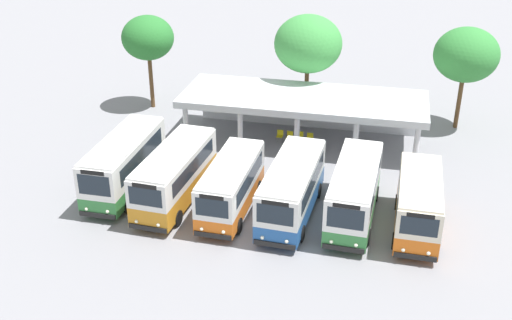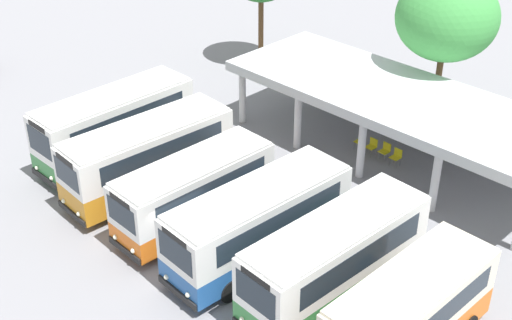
{
  "view_description": "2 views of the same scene",
  "coord_description": "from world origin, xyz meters",
  "px_view_note": "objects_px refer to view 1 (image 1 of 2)",
  "views": [
    {
      "loc": [
        5.89,
        -27.32,
        18.18
      ],
      "look_at": [
        -1.61,
        5.85,
        1.26
      ],
      "focal_mm": 43.08,
      "sensor_mm": 36.0,
      "label": 1
    },
    {
      "loc": [
        16.37,
        -13.25,
        17.09
      ],
      "look_at": [
        -2.29,
        5.42,
        1.48
      ],
      "focal_mm": 49.19,
      "sensor_mm": 36.0,
      "label": 2
    }
  ],
  "objects_px": {
    "city_bus_second_in_row": "(175,174)",
    "waiting_chair_fourth_seat": "(310,138)",
    "city_bus_fifth_blue": "(354,191)",
    "city_bus_far_end_green": "(418,203)",
    "waiting_chair_middle_seat": "(300,136)",
    "city_bus_nearest_orange": "(124,162)",
    "city_bus_fourth_amber": "(292,188)",
    "city_bus_middle_cream": "(231,185)",
    "waiting_chair_end_by_column": "(280,135)",
    "waiting_chair_second_from_end": "(290,136)"
  },
  "relations": [
    {
      "from": "city_bus_second_in_row",
      "to": "waiting_chair_fourth_seat",
      "type": "xyz_separation_m",
      "value": [
        6.46,
        9.51,
        -1.29
      ]
    },
    {
      "from": "city_bus_second_in_row",
      "to": "city_bus_fifth_blue",
      "type": "distance_m",
      "value": 10.2
    },
    {
      "from": "city_bus_far_end_green",
      "to": "waiting_chair_fourth_seat",
      "type": "xyz_separation_m",
      "value": [
        -7.14,
        9.61,
        -1.2
      ]
    },
    {
      "from": "waiting_chair_middle_seat",
      "to": "waiting_chair_fourth_seat",
      "type": "relative_size",
      "value": 1.0
    },
    {
      "from": "city_bus_nearest_orange",
      "to": "city_bus_fourth_amber",
      "type": "distance_m",
      "value": 10.22
    },
    {
      "from": "city_bus_nearest_orange",
      "to": "city_bus_second_in_row",
      "type": "bearing_deg",
      "value": -10.98
    },
    {
      "from": "city_bus_middle_cream",
      "to": "city_bus_second_in_row",
      "type": "bearing_deg",
      "value": 175.09
    },
    {
      "from": "city_bus_fourth_amber",
      "to": "waiting_chair_end_by_column",
      "type": "distance_m",
      "value": 9.98
    },
    {
      "from": "city_bus_fourth_amber",
      "to": "waiting_chair_second_from_end",
      "type": "height_order",
      "value": "city_bus_fourth_amber"
    },
    {
      "from": "city_bus_fourth_amber",
      "to": "waiting_chair_middle_seat",
      "type": "xyz_separation_m",
      "value": [
        -1.05,
        9.63,
        -1.23
      ]
    },
    {
      "from": "waiting_chair_second_from_end",
      "to": "waiting_chair_fourth_seat",
      "type": "bearing_deg",
      "value": 0.08
    },
    {
      "from": "city_bus_far_end_green",
      "to": "city_bus_fourth_amber",
      "type": "bearing_deg",
      "value": 179.4
    },
    {
      "from": "city_bus_second_in_row",
      "to": "waiting_chair_second_from_end",
      "type": "height_order",
      "value": "city_bus_second_in_row"
    },
    {
      "from": "city_bus_second_in_row",
      "to": "waiting_chair_second_from_end",
      "type": "xyz_separation_m",
      "value": [
        5.04,
        9.51,
        -1.29
      ]
    },
    {
      "from": "waiting_chair_end_by_column",
      "to": "waiting_chair_fourth_seat",
      "type": "distance_m",
      "value": 2.13
    },
    {
      "from": "city_bus_nearest_orange",
      "to": "waiting_chair_fourth_seat",
      "type": "bearing_deg",
      "value": 41.93
    },
    {
      "from": "city_bus_far_end_green",
      "to": "city_bus_fifth_blue",
      "type": "bearing_deg",
      "value": 172.47
    },
    {
      "from": "city_bus_second_in_row",
      "to": "city_bus_far_end_green",
      "type": "relative_size",
      "value": 1.18
    },
    {
      "from": "city_bus_fourth_amber",
      "to": "waiting_chair_second_from_end",
      "type": "relative_size",
      "value": 9.18
    },
    {
      "from": "city_bus_fifth_blue",
      "to": "waiting_chair_end_by_column",
      "type": "xyz_separation_m",
      "value": [
        -5.86,
        9.21,
        -1.25
      ]
    },
    {
      "from": "city_bus_nearest_orange",
      "to": "city_bus_middle_cream",
      "type": "distance_m",
      "value": 6.86
    },
    {
      "from": "city_bus_fourth_amber",
      "to": "city_bus_far_end_green",
      "type": "distance_m",
      "value": 6.8
    },
    {
      "from": "city_bus_middle_cream",
      "to": "city_bus_fourth_amber",
      "type": "distance_m",
      "value": 3.41
    },
    {
      "from": "city_bus_far_end_green",
      "to": "waiting_chair_second_from_end",
      "type": "bearing_deg",
      "value": 131.68
    },
    {
      "from": "city_bus_middle_cream",
      "to": "waiting_chair_fourth_seat",
      "type": "distance_m",
      "value": 10.33
    },
    {
      "from": "waiting_chair_end_by_column",
      "to": "waiting_chair_fourth_seat",
      "type": "xyz_separation_m",
      "value": [
        2.13,
        -0.05,
        0.0
      ]
    },
    {
      "from": "waiting_chair_middle_seat",
      "to": "waiting_chair_fourth_seat",
      "type": "bearing_deg",
      "value": -7.55
    },
    {
      "from": "city_bus_nearest_orange",
      "to": "city_bus_far_end_green",
      "type": "relative_size",
      "value": 1.17
    },
    {
      "from": "city_bus_nearest_orange",
      "to": "city_bus_second_in_row",
      "type": "xyz_separation_m",
      "value": [
        3.4,
        -0.66,
        -0.04
      ]
    },
    {
      "from": "city_bus_fourth_amber",
      "to": "waiting_chair_fourth_seat",
      "type": "height_order",
      "value": "city_bus_fourth_amber"
    },
    {
      "from": "city_bus_nearest_orange",
      "to": "city_bus_far_end_green",
      "type": "xyz_separation_m",
      "value": [
        16.99,
        -0.76,
        -0.13
      ]
    },
    {
      "from": "city_bus_fifth_blue",
      "to": "city_bus_far_end_green",
      "type": "xyz_separation_m",
      "value": [
        3.4,
        -0.45,
        -0.05
      ]
    },
    {
      "from": "city_bus_fourth_amber",
      "to": "waiting_chair_fourth_seat",
      "type": "distance_m",
      "value": 9.62
    },
    {
      "from": "city_bus_fifth_blue",
      "to": "waiting_chair_end_by_column",
      "type": "height_order",
      "value": "city_bus_fifth_blue"
    },
    {
      "from": "city_bus_nearest_orange",
      "to": "waiting_chair_middle_seat",
      "type": "distance_m",
      "value": 12.86
    },
    {
      "from": "city_bus_fifth_blue",
      "to": "city_bus_far_end_green",
      "type": "relative_size",
      "value": 1.16
    },
    {
      "from": "city_bus_nearest_orange",
      "to": "waiting_chair_second_from_end",
      "type": "relative_size",
      "value": 9.16
    },
    {
      "from": "city_bus_far_end_green",
      "to": "waiting_chair_end_by_column",
      "type": "xyz_separation_m",
      "value": [
        -9.26,
        9.66,
        -1.2
      ]
    },
    {
      "from": "city_bus_nearest_orange",
      "to": "waiting_chair_end_by_column",
      "type": "height_order",
      "value": "city_bus_nearest_orange"
    },
    {
      "from": "city_bus_fourth_amber",
      "to": "waiting_chair_end_by_column",
      "type": "relative_size",
      "value": 9.18
    },
    {
      "from": "city_bus_far_end_green",
      "to": "waiting_chair_end_by_column",
      "type": "distance_m",
      "value": 13.43
    },
    {
      "from": "waiting_chair_end_by_column",
      "to": "city_bus_fifth_blue",
      "type": "bearing_deg",
      "value": -57.51
    },
    {
      "from": "city_bus_fifth_blue",
      "to": "waiting_chair_end_by_column",
      "type": "distance_m",
      "value": 10.99
    },
    {
      "from": "city_bus_nearest_orange",
      "to": "city_bus_far_end_green",
      "type": "distance_m",
      "value": 17.01
    },
    {
      "from": "city_bus_middle_cream",
      "to": "city_bus_nearest_orange",
      "type": "bearing_deg",
      "value": 172.03
    },
    {
      "from": "city_bus_fourth_amber",
      "to": "waiting_chair_fourth_seat",
      "type": "relative_size",
      "value": 9.18
    },
    {
      "from": "city_bus_nearest_orange",
      "to": "city_bus_fifth_blue",
      "type": "xyz_separation_m",
      "value": [
        13.59,
        -0.31,
        -0.08
      ]
    },
    {
      "from": "waiting_chair_second_from_end",
      "to": "waiting_chair_end_by_column",
      "type": "bearing_deg",
      "value": 175.97
    },
    {
      "from": "city_bus_nearest_orange",
      "to": "waiting_chair_fourth_seat",
      "type": "relative_size",
      "value": 9.16
    },
    {
      "from": "city_bus_middle_cream",
      "to": "waiting_chair_second_from_end",
      "type": "relative_size",
      "value": 8.25
    }
  ]
}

